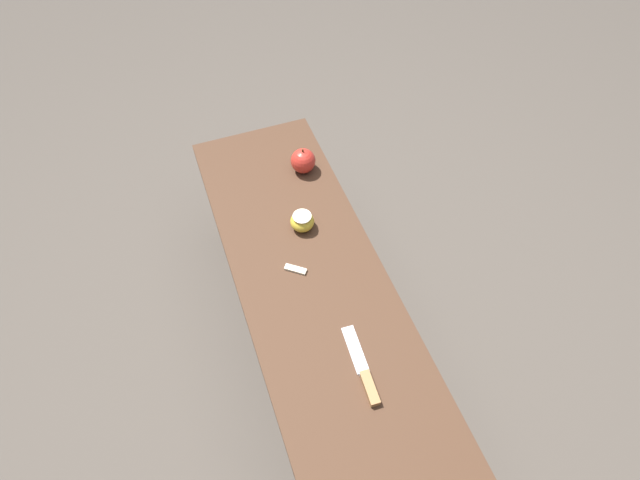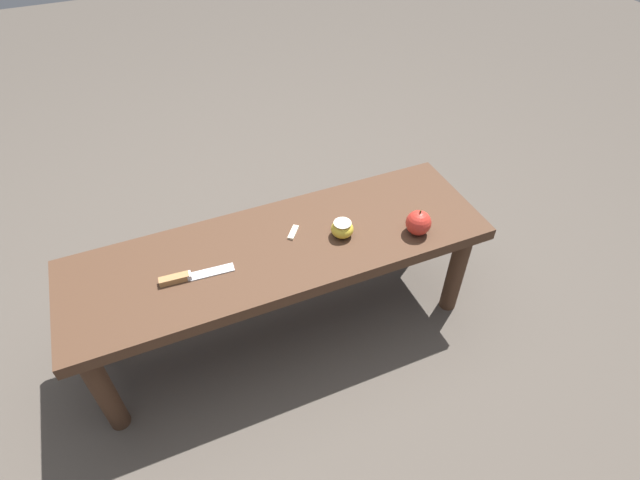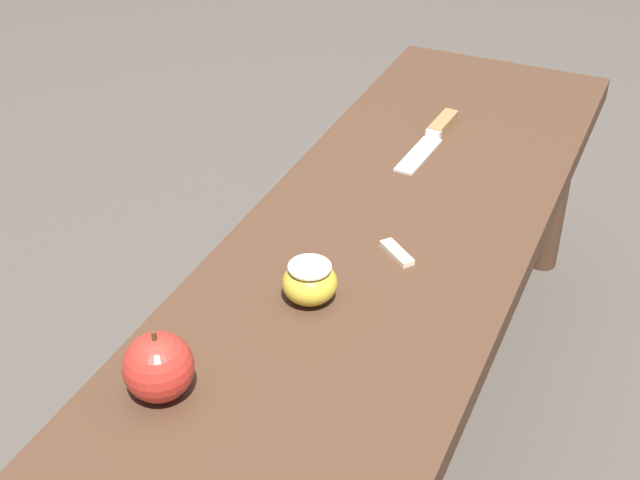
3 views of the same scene
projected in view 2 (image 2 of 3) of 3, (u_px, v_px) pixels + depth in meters
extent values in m
plane|color=#4C443D|center=(286.00, 326.00, 1.81)|extent=(8.00, 8.00, 0.00)
cube|color=#472D1E|center=(280.00, 250.00, 1.54)|extent=(1.31, 0.40, 0.04)
cylinder|color=#472D1E|center=(103.00, 391.00, 1.42)|extent=(0.06, 0.06, 0.37)
cylinder|color=#472D1E|center=(456.00, 271.00, 1.75)|extent=(0.06, 0.06, 0.37)
cylinder|color=#472D1E|center=(95.00, 317.00, 1.61)|extent=(0.06, 0.06, 0.37)
cylinder|color=#472D1E|center=(414.00, 222.00, 1.94)|extent=(0.06, 0.06, 0.37)
cube|color=silver|center=(212.00, 272.00, 1.44)|extent=(0.13, 0.04, 0.00)
cube|color=silver|center=(189.00, 276.00, 1.42)|extent=(0.01, 0.03, 0.02)
cube|color=#9E7042|center=(174.00, 279.00, 1.41)|extent=(0.09, 0.03, 0.02)
sphere|color=red|center=(418.00, 223.00, 1.54)|extent=(0.08, 0.08, 0.08)
cylinder|color=#4C3319|center=(420.00, 212.00, 1.51)|extent=(0.01, 0.01, 0.01)
ellipsoid|color=gold|center=(342.00, 229.00, 1.54)|extent=(0.07, 0.07, 0.05)
cylinder|color=beige|center=(342.00, 223.00, 1.52)|extent=(0.05, 0.05, 0.00)
cube|color=beige|center=(293.00, 232.00, 1.56)|extent=(0.05, 0.06, 0.01)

